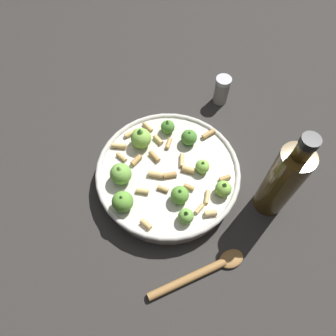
% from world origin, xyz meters
% --- Properties ---
extents(ground_plane, '(2.40, 2.40, 0.00)m').
position_xyz_m(ground_plane, '(0.00, 0.00, 0.00)').
color(ground_plane, '#2D2B28').
extents(cooking_pan, '(0.32, 0.32, 0.10)m').
position_xyz_m(cooking_pan, '(-0.00, -0.00, 0.03)').
color(cooking_pan, beige).
rests_on(cooking_pan, ground).
extents(pepper_shaker, '(0.04, 0.04, 0.08)m').
position_xyz_m(pepper_shaker, '(0.01, 0.28, 0.04)').
color(pepper_shaker, gray).
rests_on(pepper_shaker, ground).
extents(olive_oil_bottle, '(0.06, 0.06, 0.25)m').
position_xyz_m(olive_oil_bottle, '(0.22, 0.06, 0.10)').
color(olive_oil_bottle, '#4C3814').
rests_on(olive_oil_bottle, ground).
extents(wooden_spoon, '(0.15, 0.18, 0.02)m').
position_xyz_m(wooden_spoon, '(0.16, -0.15, 0.01)').
color(wooden_spoon, '#9E703D').
rests_on(wooden_spoon, ground).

